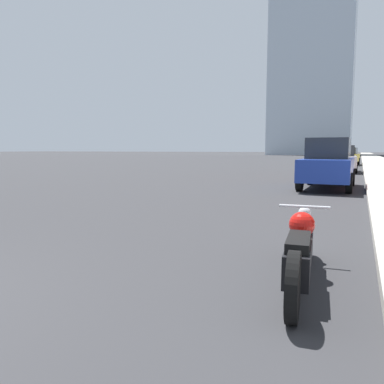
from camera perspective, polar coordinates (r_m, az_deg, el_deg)
name	(u,v)px	position (r m, az deg, el deg)	size (l,w,h in m)	color
sidewalk	(381,163)	(40.89, 26.80, 3.92)	(3.27, 240.00, 0.15)	#9E998E
distant_tower	(314,43)	(108.61, 18.11, 20.72)	(19.72, 19.72, 57.30)	silver
motorcycle	(300,250)	(4.22, 16.13, -8.43)	(0.62, 2.51, 0.74)	black
parked_car_blue	(328,164)	(14.58, 20.04, 4.05)	(1.82, 4.40, 1.84)	#1E3899
parked_car_white	(340,159)	(25.53, 21.63, 4.75)	(2.10, 4.56, 1.68)	silver
parked_car_yellow	(347,156)	(37.13, 22.54, 5.06)	(2.22, 4.54, 1.60)	gold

